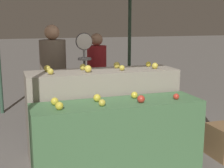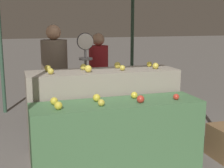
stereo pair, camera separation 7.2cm
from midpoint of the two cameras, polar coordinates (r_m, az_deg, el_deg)
The scene contains 20 objects.
display_counter_front at distance 3.67m, azimuth 0.54°, elevation -9.85°, with size 1.96×0.55×0.86m, color #4C7A4C.
display_counter_back at distance 4.17m, azimuth -2.15°, elevation -5.24°, with size 1.96×0.55×1.14m, color gray.
apple_front_0 at distance 3.27m, azimuth -10.24°, elevation -3.95°, with size 0.09×0.09×0.09m, color gold.
apple_front_1 at distance 3.36m, azimuth -2.45°, elevation -3.44°, with size 0.08×0.08×0.08m, color gold.
apple_front_2 at distance 3.51m, azimuth 4.74°, elevation -2.74°, with size 0.09×0.09×0.09m, color red.
apple_front_3 at distance 3.72m, azimuth 11.12°, elevation -2.25°, with size 0.07×0.07×0.07m, color red.
apple_front_4 at distance 3.46m, azimuth -11.03°, elevation -3.13°, with size 0.09×0.09×0.09m, color gold.
apple_front_5 at distance 3.55m, azimuth -3.32°, elevation -2.54°, with size 0.09×0.09×0.09m, color gold.
apple_front_6 at distance 3.70m, azimuth 3.56°, elevation -2.03°, with size 0.08×0.08×0.08m, color gold.
apple_back_0 at distance 3.79m, azimuth -11.71°, elevation 2.26°, with size 0.07×0.07×0.07m, color gold.
apple_back_1 at distance 3.88m, azimuth -4.93°, elevation 2.78°, with size 0.09×0.09×0.09m, color yellow.
apple_back_2 at distance 4.01m, azimuth 1.33°, elevation 2.97°, with size 0.07×0.07×0.07m, color gold.
apple_back_3 at distance 4.19m, azimuth 7.36°, elevation 3.33°, with size 0.08×0.08×0.08m, color gold.
apple_back_4 at distance 4.01m, azimuth -12.26°, elevation 2.80°, with size 0.08×0.08×0.08m, color gold.
apple_back_5 at distance 4.07m, azimuth -5.84°, elevation 3.11°, with size 0.08×0.08×0.08m, color gold.
apple_back_6 at distance 4.20m, azimuth 0.40°, elevation 3.47°, with size 0.09×0.09×0.09m, color gold.
apple_back_7 at distance 4.38m, azimuth 6.21°, elevation 3.64°, with size 0.07×0.07×0.07m, color gold.
produce_scale at distance 4.66m, azimuth -5.50°, elevation 3.75°, with size 0.25×0.20×1.60m.
person_vendor_at_scale at distance 4.85m, azimuth -11.08°, elevation 1.93°, with size 0.52×0.52×1.71m.
person_customer_left at distance 5.30m, azimuth -3.17°, elevation 2.10°, with size 0.44×0.44×1.57m.
Camera 1 is at (-1.15, -3.22, 1.76)m, focal length 50.00 mm.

